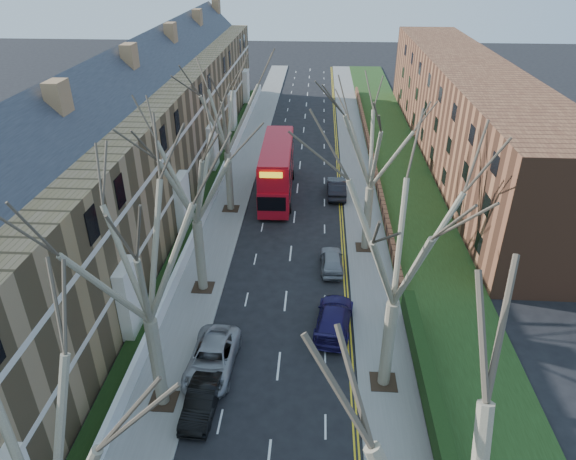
# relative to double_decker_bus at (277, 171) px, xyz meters

# --- Properties ---
(pavement_left) EXTENTS (3.00, 102.00, 0.12)m
(pavement_left) POSITION_rel_double_decker_bus_xyz_m (-4.15, 7.50, -2.33)
(pavement_left) COLOR slate
(pavement_left) RESTS_ON ground
(pavement_right) EXTENTS (3.00, 102.00, 0.12)m
(pavement_right) POSITION_rel_double_decker_bus_xyz_m (7.85, 7.50, -2.33)
(pavement_right) COLOR slate
(pavement_right) RESTS_ON ground
(terrace_left) EXTENTS (9.70, 78.00, 13.60)m
(terrace_left) POSITION_rel_double_decker_bus_xyz_m (-11.79, -0.50, 3.14)
(terrace_left) COLOR olive
(terrace_left) RESTS_ON ground
(flats_right) EXTENTS (13.97, 54.00, 10.00)m
(flats_right) POSITION_rel_double_decker_bus_xyz_m (19.31, 11.50, 2.59)
(flats_right) COLOR brown
(flats_right) RESTS_ON ground
(front_wall_left) EXTENTS (0.30, 78.00, 1.00)m
(front_wall_left) POSITION_rel_double_decker_bus_xyz_m (-5.80, -0.50, -1.77)
(front_wall_left) COLOR white
(front_wall_left) RESTS_ON ground
(grass_verge_right) EXTENTS (6.00, 102.00, 0.06)m
(grass_verge_right) POSITION_rel_double_decker_bus_xyz_m (12.35, 7.50, -2.24)
(grass_verge_right) COLOR #203714
(grass_verge_right) RESTS_ON ground
(tree_left_near) EXTENTS (9.80, 9.80, 13.73)m
(tree_left_near) POSITION_rel_double_decker_bus_xyz_m (-3.85, -35.50, 6.53)
(tree_left_near) COLOR #726651
(tree_left_near) RESTS_ON ground
(tree_left_mid) EXTENTS (10.50, 10.50, 14.71)m
(tree_left_mid) POSITION_rel_double_decker_bus_xyz_m (-3.85, -25.50, 7.17)
(tree_left_mid) COLOR #726651
(tree_left_mid) RESTS_ON ground
(tree_left_far) EXTENTS (10.15, 10.15, 14.22)m
(tree_left_far) POSITION_rel_double_decker_bus_xyz_m (-3.85, -15.50, 6.85)
(tree_left_far) COLOR #726651
(tree_left_far) RESTS_ON ground
(tree_left_dist) EXTENTS (10.50, 10.50, 14.71)m
(tree_left_dist) POSITION_rel_double_decker_bus_xyz_m (-3.85, -3.50, 7.17)
(tree_left_dist) COLOR #726651
(tree_left_dist) RESTS_ON ground
(tree_right_mid) EXTENTS (10.50, 10.50, 14.71)m
(tree_right_mid) POSITION_rel_double_decker_bus_xyz_m (7.55, -23.50, 7.17)
(tree_right_mid) COLOR #726651
(tree_right_mid) RESTS_ON ground
(tree_right_far) EXTENTS (10.15, 10.15, 14.22)m
(tree_right_far) POSITION_rel_double_decker_bus_xyz_m (7.55, -9.50, 6.85)
(tree_right_far) COLOR #726651
(tree_right_far) RESTS_ON ground
(double_decker_bus) EXTENTS (3.10, 11.69, 4.85)m
(double_decker_bus) POSITION_rel_double_decker_bus_xyz_m (0.00, 0.00, 0.00)
(double_decker_bus) COLOR #B10C1A
(double_decker_bus) RESTS_ON ground
(car_left_mid) EXTENTS (1.65, 4.15, 1.34)m
(car_left_mid) POSITION_rel_double_decker_bus_xyz_m (-1.74, -25.80, -1.72)
(car_left_mid) COLOR black
(car_left_mid) RESTS_ON ground
(car_left_far) EXTENTS (2.68, 5.43, 1.48)m
(car_left_far) POSITION_rel_double_decker_bus_xyz_m (-1.77, -22.96, -1.65)
(car_left_far) COLOR #939398
(car_left_far) RESTS_ON ground
(car_right_near) EXTENTS (2.74, 5.38, 1.50)m
(car_right_near) POSITION_rel_double_decker_bus_xyz_m (4.97, -19.02, -1.64)
(car_right_near) COLOR #1D154C
(car_right_near) RESTS_ON ground
(car_right_mid) EXTENTS (1.75, 4.06, 1.37)m
(car_right_mid) POSITION_rel_double_decker_bus_xyz_m (4.93, -12.40, -1.71)
(car_right_mid) COLOR gray
(car_right_mid) RESTS_ON ground
(car_right_far) EXTENTS (1.74, 4.79, 1.57)m
(car_right_far) POSITION_rel_double_decker_bus_xyz_m (5.55, 0.18, -1.61)
(car_right_far) COLOR black
(car_right_far) RESTS_ON ground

